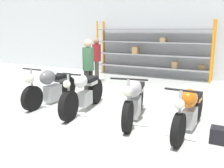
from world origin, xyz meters
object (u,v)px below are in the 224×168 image
shelving_rack (152,49)px  toolbox (223,136)px  motorcycle_white (84,93)px  motorcycle_orange (190,110)px  motorcycle_grey (51,87)px  motorcycle_silver (134,99)px  person_near_rack (97,57)px  person_browsing (88,64)px

shelving_rack → toolbox: shelving_rack is taller
motorcycle_white → motorcycle_orange: bearing=79.8°
motorcycle_grey → motorcycle_silver: bearing=87.3°
motorcycle_orange → person_near_rack: bearing=-126.4°
person_browsing → person_near_rack: size_ratio=1.03×
person_near_rack → motorcycle_white: bearing=76.7°
person_near_rack → toolbox: (4.68, -3.59, -0.83)m
motorcycle_silver → toolbox: size_ratio=4.64×
shelving_rack → toolbox: 6.46m
motorcycle_silver → motorcycle_grey: bearing=-105.2°
motorcycle_white → person_near_rack: size_ratio=1.29×
person_near_rack → motorcycle_grey: bearing=58.3°
person_near_rack → toolbox: 5.95m
person_browsing → motorcycle_orange: bearing=173.8°
motorcycle_orange → motorcycle_grey: bearing=-90.9°
motorcycle_grey → person_near_rack: bearing=-172.7°
motorcycle_silver → motorcycle_white: bearing=-102.8°
motorcycle_orange → person_near_rack: 5.24m
shelving_rack → motorcycle_silver: size_ratio=2.40×
motorcycle_white → motorcycle_silver: 1.33m
motorcycle_grey → motorcycle_silver: 2.46m
motorcycle_grey → person_near_rack: person_near_rack is taller
shelving_rack → person_near_rack: 2.49m
motorcycle_silver → toolbox: bearing=65.4°
motorcycle_silver → motorcycle_orange: 1.21m
motorcycle_grey → toolbox: size_ratio=4.62×
person_near_rack → motorcycle_orange: bearing=102.0°
shelving_rack → person_near_rack: bearing=-127.9°
motorcycle_orange → person_browsing: bearing=-108.3°
shelving_rack → motorcycle_orange: bearing=-64.5°
motorcycle_white → person_near_rack: bearing=-161.9°
person_browsing → toolbox: person_browsing is taller
shelving_rack → motorcycle_orange: (2.51, -5.25, -0.73)m
motorcycle_orange → toolbox: size_ratio=4.82×
shelving_rack → toolbox: bearing=-60.3°
motorcycle_grey → motorcycle_white: (1.13, -0.12, -0.02)m
person_near_rack → shelving_rack: bearing=-166.6°
motorcycle_grey → person_near_rack: 3.12m
motorcycle_grey → motorcycle_white: motorcycle_white is taller
motorcycle_white → motorcycle_silver: bearing=82.2°
person_browsing → toolbox: size_ratio=3.85×
shelving_rack → motorcycle_white: bearing=-90.3°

